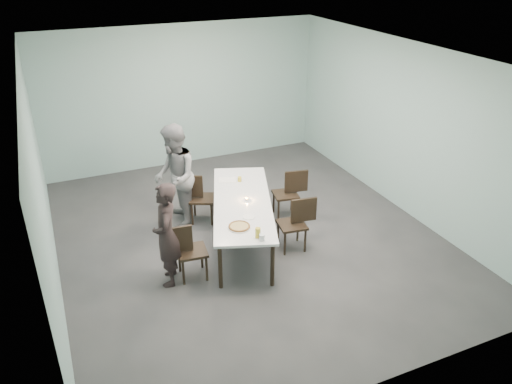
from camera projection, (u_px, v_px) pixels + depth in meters
name	position (u px, v px, depth m)	size (l,w,h in m)	color
ground	(247.00, 236.00, 8.44)	(7.00, 7.00, 0.00)	#333335
room_shell	(246.00, 121.00, 7.52)	(6.02, 7.02, 3.01)	#91B6B3
table	(242.00, 204.00, 7.98)	(1.72, 2.75, 0.75)	white
chair_near_left	(186.00, 248.00, 7.18)	(0.63, 0.46, 0.87)	black
chair_far_left	(198.00, 195.00, 8.69)	(0.65, 0.56, 0.87)	black
chair_near_right	(297.00, 220.00, 7.90)	(0.64, 0.47, 0.87)	black
chair_far_right	(290.00, 190.00, 8.84)	(0.64, 0.49, 0.87)	black
diner_near	(167.00, 235.00, 6.97)	(0.57, 0.37, 1.57)	black
diner_far	(175.00, 177.00, 8.41)	(0.88, 0.68, 1.81)	gray
pizza	(239.00, 226.00, 7.20)	(0.34, 0.34, 0.04)	white
side_plate	(249.00, 217.00, 7.48)	(0.18, 0.18, 0.01)	white
beer_glass	(258.00, 233.00, 6.94)	(0.08, 0.08, 0.15)	gold
water_tumbler	(262.00, 237.00, 6.89)	(0.08, 0.08, 0.09)	silver
tealight	(247.00, 199.00, 7.95)	(0.06, 0.06, 0.05)	silver
amber_tumbler	(240.00, 179.00, 8.59)	(0.07, 0.07, 0.08)	gold
menu	(227.00, 180.00, 8.64)	(0.30, 0.22, 0.01)	silver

